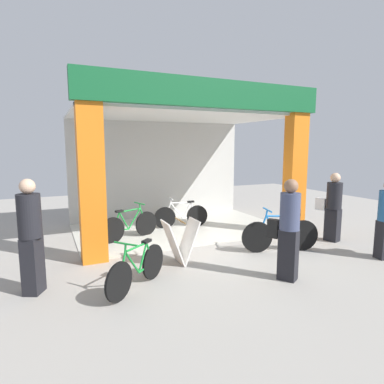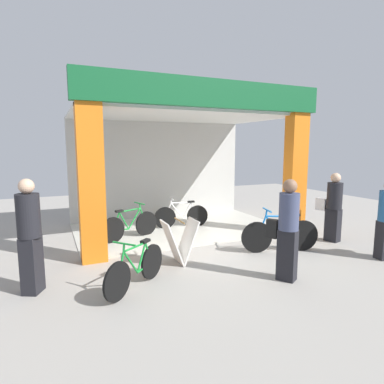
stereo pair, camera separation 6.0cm
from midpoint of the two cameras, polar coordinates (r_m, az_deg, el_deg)
ground_plane at (r=7.68m, az=2.46°, el=-9.35°), size 19.17×19.17×0.00m
shop_facade at (r=8.96m, az=-2.67°, el=6.26°), size 5.78×3.74×3.73m
bicycle_inside_0 at (r=8.20m, az=-11.08°, el=-5.81°), size 1.53×0.60×0.89m
bicycle_inside_1 at (r=9.22m, az=-2.07°, el=-4.18°), size 1.56×0.43×0.86m
bicycle_parked_0 at (r=5.44m, az=-9.90°, el=-13.17°), size 1.21×1.02×0.85m
bicycle_parked_1 at (r=7.40m, az=15.11°, el=-7.23°), size 1.68×0.59×0.96m
sandwich_board_sign at (r=6.46m, az=-2.33°, el=-8.71°), size 0.67×0.54×0.88m
pedestrian_0 at (r=8.55m, az=23.37°, el=-2.24°), size 0.43×0.67×1.67m
pedestrian_2 at (r=5.63m, az=-26.81°, el=-6.72°), size 0.47×0.47×1.81m
pedestrian_3 at (r=5.79m, az=16.34°, el=-6.13°), size 0.47×0.59×1.76m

